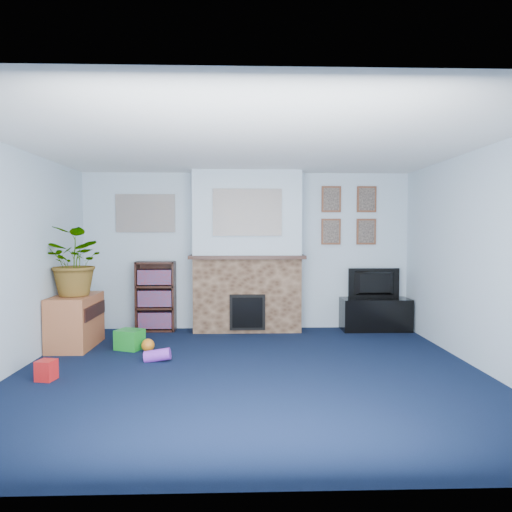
{
  "coord_description": "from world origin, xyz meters",
  "views": [
    {
      "loc": [
        -0.08,
        -4.79,
        1.49
      ],
      "look_at": [
        0.1,
        0.88,
        1.2
      ],
      "focal_mm": 32.0,
      "sensor_mm": 36.0,
      "label": 1
    }
  ],
  "objects_px": {
    "television": "(375,283)",
    "bookshelf": "(156,298)",
    "sideboard": "(76,320)",
    "tv_stand": "(375,315)"
  },
  "relations": [
    {
      "from": "television",
      "to": "bookshelf",
      "type": "height_order",
      "value": "bookshelf"
    },
    {
      "from": "bookshelf",
      "to": "sideboard",
      "type": "relative_size",
      "value": 1.21
    },
    {
      "from": "bookshelf",
      "to": "sideboard",
      "type": "height_order",
      "value": "bookshelf"
    },
    {
      "from": "bookshelf",
      "to": "television",
      "type": "bearing_deg",
      "value": -0.97
    },
    {
      "from": "sideboard",
      "to": "television",
      "type": "bearing_deg",
      "value": 12.26
    },
    {
      "from": "tv_stand",
      "to": "television",
      "type": "distance_m",
      "value": 0.49
    },
    {
      "from": "television",
      "to": "bookshelf",
      "type": "relative_size",
      "value": 0.75
    },
    {
      "from": "sideboard",
      "to": "bookshelf",
      "type": "bearing_deg",
      "value": 48.37
    },
    {
      "from": "tv_stand",
      "to": "bookshelf",
      "type": "height_order",
      "value": "bookshelf"
    },
    {
      "from": "tv_stand",
      "to": "television",
      "type": "height_order",
      "value": "television"
    }
  ]
}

